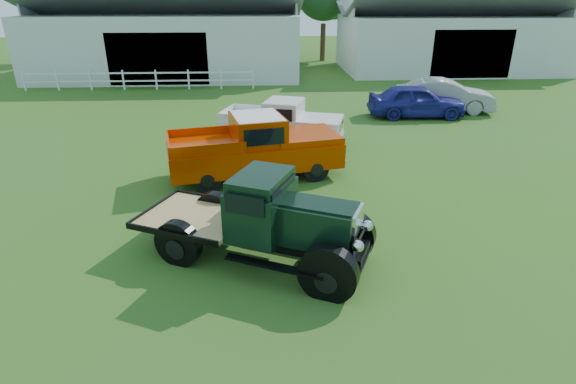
{
  "coord_description": "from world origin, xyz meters",
  "views": [
    {
      "loc": [
        -0.33,
        -8.69,
        5.39
      ],
      "look_at": [
        0.2,
        1.2,
        1.05
      ],
      "focal_mm": 28.0,
      "sensor_mm": 36.0,
      "label": 1
    }
  ],
  "objects_px": {
    "vintage_flatbed": "(258,218)",
    "misc_car_grey": "(444,95)",
    "white_pickup": "(282,124)",
    "red_pickup": "(255,146)",
    "misc_car_blue": "(416,101)"
  },
  "relations": [
    {
      "from": "vintage_flatbed",
      "to": "misc_car_grey",
      "type": "relative_size",
      "value": 1.07
    },
    {
      "from": "vintage_flatbed",
      "to": "white_pickup",
      "type": "relative_size",
      "value": 1.08
    },
    {
      "from": "vintage_flatbed",
      "to": "white_pickup",
      "type": "bearing_deg",
      "value": 108.21
    },
    {
      "from": "red_pickup",
      "to": "misc_car_grey",
      "type": "distance_m",
      "value": 12.7
    },
    {
      "from": "white_pickup",
      "to": "misc_car_blue",
      "type": "bearing_deg",
      "value": 49.58
    },
    {
      "from": "vintage_flatbed",
      "to": "red_pickup",
      "type": "bearing_deg",
      "value": 115.73
    },
    {
      "from": "white_pickup",
      "to": "misc_car_grey",
      "type": "bearing_deg",
      "value": 49.4
    },
    {
      "from": "misc_car_blue",
      "to": "misc_car_grey",
      "type": "relative_size",
      "value": 0.95
    },
    {
      "from": "red_pickup",
      "to": "misc_car_blue",
      "type": "xyz_separation_m",
      "value": [
        7.62,
        7.45,
        -0.24
      ]
    },
    {
      "from": "misc_car_blue",
      "to": "misc_car_grey",
      "type": "distance_m",
      "value": 2.08
    },
    {
      "from": "vintage_flatbed",
      "to": "misc_car_blue",
      "type": "bearing_deg",
      "value": 83.05
    },
    {
      "from": "vintage_flatbed",
      "to": "red_pickup",
      "type": "xyz_separation_m",
      "value": [
        -0.14,
        4.97,
        0.0
      ]
    },
    {
      "from": "vintage_flatbed",
      "to": "white_pickup",
      "type": "xyz_separation_m",
      "value": [
        0.84,
        8.22,
        -0.14
      ]
    },
    {
      "from": "red_pickup",
      "to": "misc_car_blue",
      "type": "bearing_deg",
      "value": 31.49
    },
    {
      "from": "white_pickup",
      "to": "misc_car_grey",
      "type": "relative_size",
      "value": 1.0
    }
  ]
}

